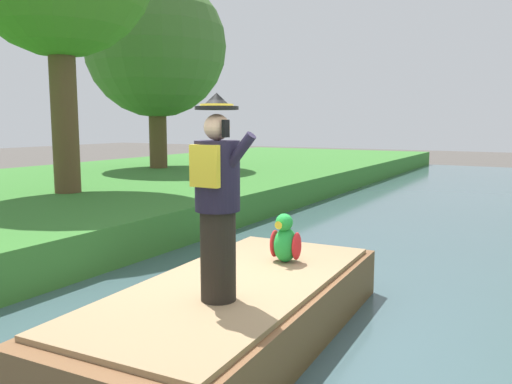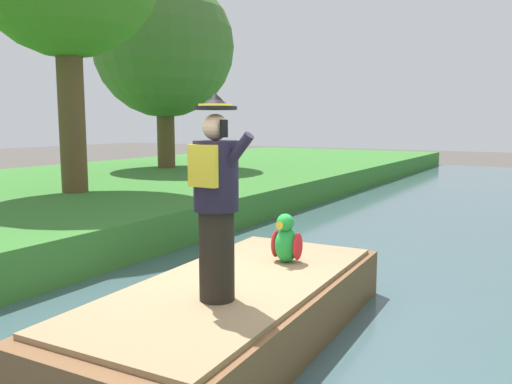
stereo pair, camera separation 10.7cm
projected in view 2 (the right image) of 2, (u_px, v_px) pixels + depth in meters
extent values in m
plane|color=#4C4742|center=(235.00, 348.00, 5.36)|extent=(80.00, 80.00, 0.00)
cube|color=#3D565B|center=(234.00, 344.00, 5.35)|extent=(5.82, 48.00, 0.10)
cube|color=brown|center=(235.00, 312.00, 5.32)|extent=(2.00, 4.28, 0.56)
cube|color=#997A56|center=(235.00, 284.00, 5.28)|extent=(1.84, 3.94, 0.05)
cylinder|color=black|center=(217.00, 255.00, 4.68)|extent=(0.32, 0.32, 0.82)
cylinder|color=black|center=(216.00, 176.00, 4.58)|extent=(0.40, 0.40, 0.62)
cube|color=gold|center=(203.00, 166.00, 4.41)|extent=(0.28, 0.06, 0.36)
sphere|color=#DBA884|center=(215.00, 127.00, 4.53)|extent=(0.23, 0.23, 0.23)
cylinder|color=black|center=(215.00, 108.00, 4.51)|extent=(0.38, 0.38, 0.03)
cone|color=black|center=(215.00, 100.00, 4.50)|extent=(0.26, 0.26, 0.12)
cylinder|color=gold|center=(215.00, 105.00, 4.50)|extent=(0.29, 0.29, 0.02)
cylinder|color=black|center=(234.00, 156.00, 4.41)|extent=(0.38, 0.09, 0.43)
cube|color=black|center=(224.00, 129.00, 4.41)|extent=(0.03, 0.08, 0.15)
ellipsoid|color=green|center=(287.00, 245.00, 5.98)|extent=(0.26, 0.32, 0.40)
sphere|color=green|center=(285.00, 222.00, 5.91)|extent=(0.20, 0.20, 0.20)
cone|color=yellow|center=(281.00, 225.00, 5.83)|extent=(0.09, 0.09, 0.09)
ellipsoid|color=red|center=(276.00, 244.00, 6.05)|extent=(0.08, 0.20, 0.32)
ellipsoid|color=red|center=(298.00, 246.00, 5.91)|extent=(0.08, 0.20, 0.32)
cylinder|color=brown|center=(72.00, 112.00, 11.42)|extent=(0.57, 0.57, 3.53)
cylinder|color=brown|center=(166.00, 132.00, 17.71)|extent=(0.59, 0.59, 2.40)
sphere|color=#436C30|center=(164.00, 47.00, 17.33)|extent=(4.67, 4.67, 4.67)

